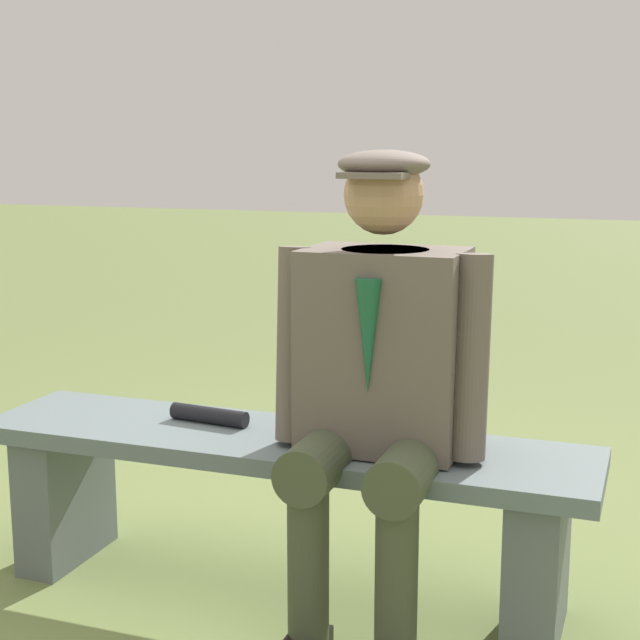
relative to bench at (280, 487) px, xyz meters
The scene contains 4 objects.
ground_plane 0.34m from the bench, ahead, with size 30.00×30.00×0.00m, color olive.
bench is the anchor object (origin of this frame).
seated_man 0.50m from the bench, 169.43° to the left, with size 0.60×0.60×1.31m.
rolled_magazine 0.31m from the bench, 10.11° to the right, with size 0.05×0.05×0.25m, color black.
Camera 1 is at (-1.01, 2.45, 1.33)m, focal length 53.38 mm.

